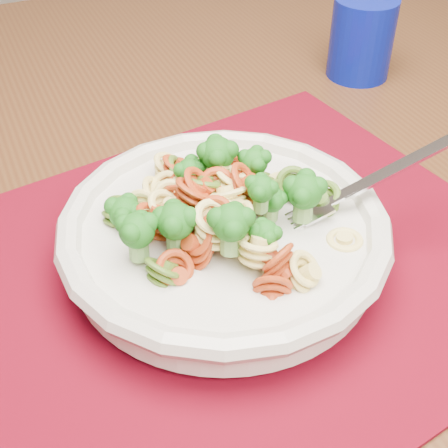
{
  "coord_description": "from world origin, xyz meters",
  "views": [
    {
      "loc": [
        -0.26,
        0.09,
        1.11
      ],
      "look_at": [
        -0.26,
        0.45,
        0.81
      ],
      "focal_mm": 50.0,
      "sensor_mm": 36.0,
      "label": 1
    }
  ],
  "objects": [
    {
      "name": "dining_table",
      "position": [
        -0.35,
        0.57,
        0.67
      ],
      "size": [
        1.83,
        1.55,
        0.76
      ],
      "rotation": [
        0.0,
        0.0,
        0.42
      ],
      "color": "#482914",
      "rests_on": "ground"
    },
    {
      "name": "placemat",
      "position": [
        -0.27,
        0.43,
        0.77
      ],
      "size": [
        0.63,
        0.59,
        0.0
      ],
      "primitive_type": "cube",
      "rotation": [
        0.0,
        0.0,
        0.57
      ],
      "color": "#5D0412",
      "rests_on": "dining_table"
    },
    {
      "name": "pasta_bowl",
      "position": [
        -0.26,
        0.45,
        0.8
      ],
      "size": [
        0.26,
        0.26,
        0.05
      ],
      "color": "beige",
      "rests_on": "placemat"
    },
    {
      "name": "pasta_broccoli_heap",
      "position": [
        -0.26,
        0.45,
        0.81
      ],
      "size": [
        0.22,
        0.22,
        0.06
      ],
      "primitive_type": null,
      "color": "#ECDA74",
      "rests_on": "pasta_bowl"
    },
    {
      "name": "fork",
      "position": [
        -0.19,
        0.46,
        0.81
      ],
      "size": [
        0.18,
        0.08,
        0.08
      ],
      "primitive_type": null,
      "rotation": [
        0.0,
        -0.35,
        0.33
      ],
      "color": "silver",
      "rests_on": "pasta_bowl"
    },
    {
      "name": "tumbler",
      "position": [
        -0.1,
        0.78,
        0.81
      ],
      "size": [
        0.07,
        0.07,
        0.09
      ],
      "primitive_type": "cylinder",
      "color": "navy",
      "rests_on": "dining_table"
    }
  ]
}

